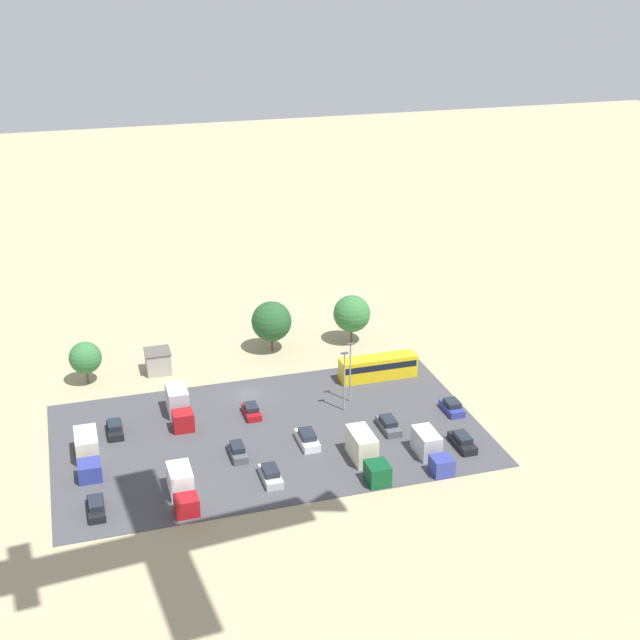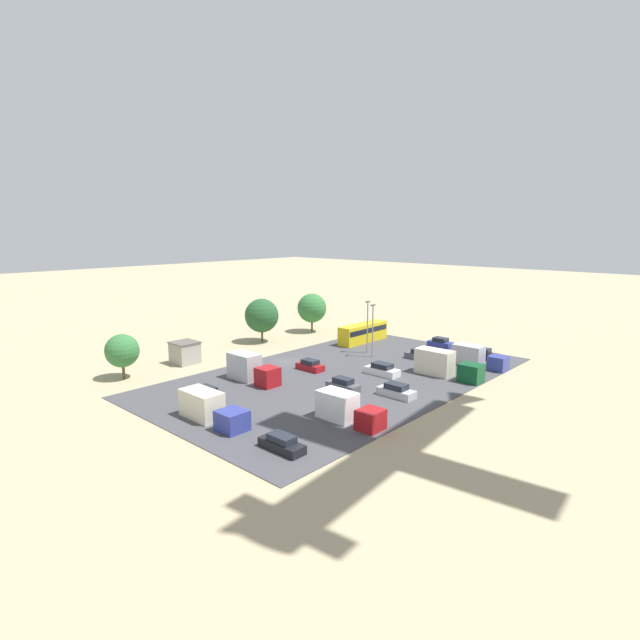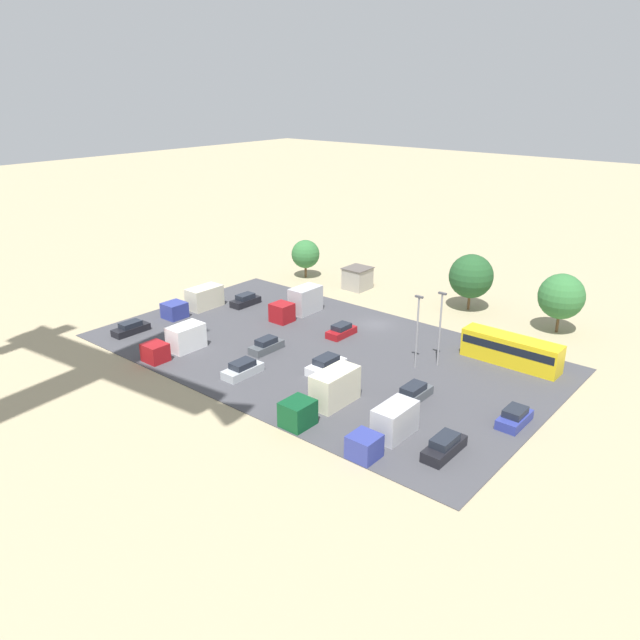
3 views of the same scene
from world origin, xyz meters
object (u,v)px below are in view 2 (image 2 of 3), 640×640
parked_car_3 (421,355)px  parked_car_5 (396,391)px  parked_car_4 (481,354)px  parked_truck_2 (444,365)px  parked_car_7 (382,370)px  parked_car_6 (282,444)px  parked_car_1 (310,366)px  parked_car_0 (207,394)px  parked_car_2 (440,343)px  bus (363,332)px  parked_car_8 (343,385)px  parked_truck_1 (251,369)px  shed_building (185,353)px  parked_truck_4 (210,409)px  parked_truck_0 (346,409)px  parked_truck_3 (476,357)px

parked_car_3 → parked_car_5: 18.00m
parked_car_4 → parked_truck_2: parked_truck_2 is taller
parked_car_7 → parked_car_6: bearing=-164.4°
parked_car_1 → parked_car_5: (1.24, 15.23, 0.03)m
parked_car_0 → parked_car_3: (-32.47, 8.73, -0.01)m
parked_car_2 → parked_truck_2: (14.85, 8.82, 0.90)m
bus → parked_car_8: bearing=-57.5°
parked_car_6 → parked_car_7: size_ratio=0.97×
parked_car_0 → parked_car_5: size_ratio=0.96×
parked_car_3 → parked_truck_1: bearing=156.3°
parked_car_1 → parked_car_4: bearing=146.5°
shed_building → parked_truck_4: size_ratio=0.43×
parked_car_7 → parked_truck_1: bearing=141.1°
parked_car_2 → parked_car_4: parked_car_4 is taller
parked_car_3 → parked_car_6: (35.79, 7.46, -0.05)m
parked_car_4 → parked_truck_0: size_ratio=0.64×
parked_car_2 → parked_car_7: 20.15m
parked_car_8 → parked_truck_4: (16.85, -3.77, 0.67)m
parked_car_6 → parked_car_8: 17.94m
parked_car_2 → parked_car_3: parked_car_2 is taller
parked_truck_1 → parked_truck_0: bearing=82.5°
parked_car_0 → parked_truck_0: bearing=-70.2°
parked_truck_2 → parked_car_7: bearing=-51.5°
parked_car_4 → parked_car_5: (23.66, 0.40, -0.02)m
shed_building → parked_car_5: (-8.45, 31.50, -0.90)m
parked_car_5 → parked_car_6: bearing=2.0°
bus → parked_car_0: 36.57m
parked_car_4 → parked_truck_0: (33.65, 1.00, 0.65)m
parked_car_0 → parked_truck_3: size_ratio=0.56×
parked_truck_2 → parked_car_8: bearing=-24.2°
parked_car_8 → parked_truck_3: (-21.37, 7.14, 0.68)m
shed_building → parked_truck_4: bearing=63.3°
parked_car_7 → parked_car_8: 8.61m
parked_car_4 → parked_truck_3: (4.79, 1.46, 0.65)m
parked_car_2 → parked_car_1: bearing=-14.7°
parked_car_6 → parked_truck_1: bearing=-122.4°
parked_truck_3 → parked_truck_4: 39.74m
shed_building → parked_car_6: shed_building is taller
parked_car_5 → parked_truck_3: size_ratio=0.58×
parked_truck_0 → parked_truck_3: 28.87m
parked_car_2 → parked_truck_3: 12.19m
parked_truck_2 → parked_car_3: bearing=-128.0°
parked_car_8 → parked_truck_1: (5.12, -11.38, 0.92)m
parked_car_2 → parked_truck_1: 34.86m
parked_car_0 → parked_car_1: (-17.05, 0.30, -0.03)m
parked_car_1 → parked_car_7: 10.10m
parked_car_6 → parked_truck_0: bearing=-179.6°
bus → parked_car_5: 29.04m
parked_truck_1 → parked_truck_3: 32.32m
parked_truck_1 → parked_truck_3: bearing=145.0°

